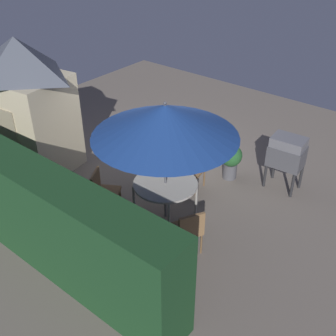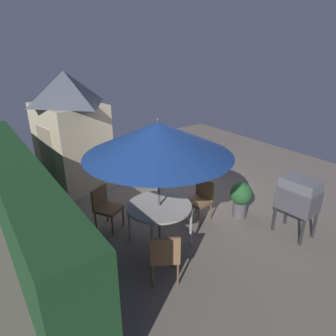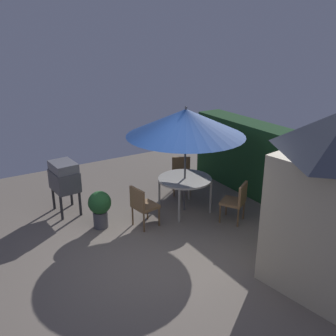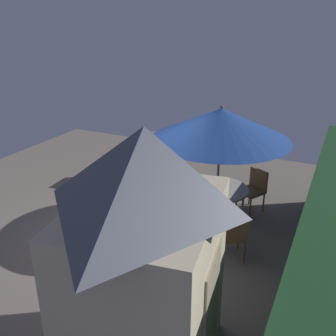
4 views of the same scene
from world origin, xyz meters
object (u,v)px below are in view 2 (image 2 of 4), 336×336
(patio_umbrella, at_px, (158,139))
(chair_near_shed, at_px, (164,254))
(patio_table, at_px, (159,209))
(potted_plant_by_shed, at_px, (241,197))
(chair_far_side, at_px, (201,197))
(chair_toward_hedge, at_px, (105,205))
(garden_shed, at_px, (70,130))
(bbq_grill, at_px, (299,196))

(patio_umbrella, xyz_separation_m, chair_near_shed, (-0.92, 0.51, -1.55))
(patio_table, height_order, potted_plant_by_shed, potted_plant_by_shed)
(chair_far_side, xyz_separation_m, potted_plant_by_shed, (-0.44, -0.76, -0.04))
(chair_toward_hedge, relative_size, potted_plant_by_shed, 1.11)
(patio_table, distance_m, chair_near_shed, 1.07)
(patio_table, height_order, patio_umbrella, patio_umbrella)
(patio_table, xyz_separation_m, potted_plant_by_shed, (-0.25, -1.95, -0.25))
(chair_near_shed, relative_size, chair_far_side, 1.00)
(patio_table, bearing_deg, garden_shed, 6.41)
(patio_umbrella, bearing_deg, chair_near_shed, 150.76)
(garden_shed, relative_size, chair_toward_hedge, 3.30)
(patio_umbrella, relative_size, chair_far_side, 2.87)
(garden_shed, bearing_deg, chair_near_shed, 178.48)
(patio_umbrella, bearing_deg, bbq_grill, -119.40)
(chair_far_side, bearing_deg, patio_table, 99.14)
(patio_table, distance_m, bbq_grill, 2.69)
(garden_shed, height_order, chair_toward_hedge, garden_shed)
(potted_plant_by_shed, bearing_deg, patio_umbrella, 82.72)
(patio_table, distance_m, patio_umbrella, 1.34)
(chair_far_side, distance_m, potted_plant_by_shed, 0.88)
(garden_shed, bearing_deg, patio_table, -173.59)
(bbq_grill, height_order, potted_plant_by_shed, bbq_grill)
(patio_umbrella, distance_m, chair_far_side, 1.96)
(patio_umbrella, height_order, chair_far_side, patio_umbrella)
(patio_table, height_order, chair_far_side, chair_far_side)
(patio_table, relative_size, chair_far_side, 1.34)
(bbq_grill, xyz_separation_m, potted_plant_by_shed, (1.07, 0.39, -0.37))
(garden_shed, relative_size, chair_near_shed, 3.30)
(garden_shed, height_order, bbq_grill, garden_shed)
(patio_table, height_order, chair_toward_hedge, chair_toward_hedge)
(garden_shed, xyz_separation_m, patio_table, (-3.53, -0.40, -0.79))
(garden_shed, xyz_separation_m, chair_far_side, (-3.34, -1.59, -0.99))
(patio_umbrella, bearing_deg, patio_table, 45.00)
(chair_toward_hedge, xyz_separation_m, potted_plant_by_shed, (-1.30, -2.58, -0.04))
(bbq_grill, distance_m, potted_plant_by_shed, 1.20)
(chair_toward_hedge, bearing_deg, chair_near_shed, -176.67)
(bbq_grill, relative_size, chair_far_side, 1.33)
(chair_near_shed, xyz_separation_m, potted_plant_by_shed, (0.67, -2.47, -0.04))
(chair_near_shed, bearing_deg, bbq_grill, -97.94)
(garden_shed, relative_size, potted_plant_by_shed, 3.68)
(patio_table, bearing_deg, bbq_grill, -119.40)
(patio_umbrella, distance_m, chair_near_shed, 1.87)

